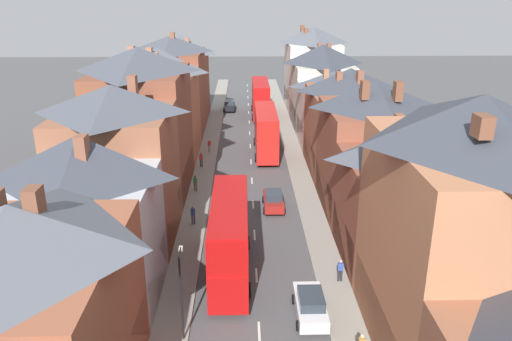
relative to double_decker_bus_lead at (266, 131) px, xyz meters
name	(u,v)px	position (x,y,z in m)	size (l,w,h in m)	color
pavement_left	(207,156)	(-6.89, -0.92, -2.75)	(2.20, 104.00, 0.14)	gray
pavement_right	(294,155)	(3.31, -0.92, -2.75)	(2.20, 104.00, 0.14)	gray
centre_line_dashes	(251,162)	(-1.79, -2.92, -2.81)	(0.14, 97.80, 0.01)	silver
terrace_row_left	(139,138)	(-11.98, -13.64, 3.20)	(8.00, 75.26, 13.74)	brown
terrace_row_right	(358,131)	(8.39, -10.69, 2.91)	(8.00, 81.37, 14.09)	brown
double_decker_bus_lead	(266,131)	(0.00, 0.00, 0.00)	(2.74, 10.80, 5.30)	red
double_decker_bus_mid_street	(230,236)	(-3.60, -26.46, 0.00)	(2.74, 10.80, 5.30)	#B70F0F
double_decker_bus_far_approaching	(260,98)	(0.00, 18.86, 0.00)	(2.74, 10.80, 5.30)	red
car_near_silver	(310,305)	(1.31, -31.60, -1.98)	(1.90, 4.23, 1.67)	silver
car_parked_left_a	(234,187)	(-3.59, -12.65, -1.97)	(1.90, 4.10, 1.69)	silver
car_mid_black	(229,106)	(-4.89, 22.40, -1.97)	(1.90, 3.90, 1.68)	black
car_parked_left_b	(258,96)	(0.01, 30.24, -1.96)	(1.90, 4.48, 1.71)	#236093
car_mid_white	(273,200)	(0.01, -15.85, -1.98)	(1.90, 4.02, 1.67)	maroon
pedestrian_near_right	(340,269)	(3.77, -27.98, -1.78)	(0.36, 0.22, 1.61)	#23232D
pedestrian_mid_left	(193,214)	(-6.85, -19.04, -1.78)	(0.36, 0.22, 1.61)	#3D4256
pedestrian_mid_right	(195,182)	(-7.30, -11.86, -1.78)	(0.36, 0.22, 1.61)	brown
pedestrian_far_left	(201,159)	(-7.29, -4.91, -1.78)	(0.36, 0.22, 1.61)	#3D4256
pedestrian_far_right	(209,145)	(-6.73, 0.38, -1.78)	(0.36, 0.22, 1.61)	gray
street_lamp	(181,289)	(-6.04, -33.44, 0.43)	(0.20, 1.12, 5.50)	black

